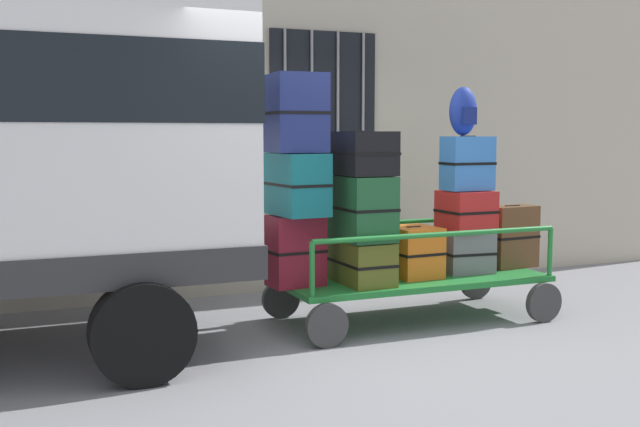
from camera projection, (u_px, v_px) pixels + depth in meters
ground_plane at (329, 341)px, 6.20m from camera, size 40.00×40.00×0.00m
building_wall at (245, 54)px, 7.95m from camera, size 12.00×0.37×5.00m
luggage_cart at (411, 283)px, 6.88m from camera, size 2.46×1.11×0.40m
cart_railing at (412, 235)px, 6.83m from camera, size 2.35×0.98×0.45m
suitcase_left_bottom at (296, 251)px, 6.41m from camera, size 0.48×0.35×0.60m
suitcase_left_middle at (296, 184)px, 6.34m from camera, size 0.42×0.65×0.52m
suitcase_left_top at (296, 113)px, 6.28m from camera, size 0.46×0.55×0.64m
suitcase_midleft_bottom at (357, 260)px, 6.61m from camera, size 0.40×0.82×0.37m
suitcase_midleft_middle at (357, 207)px, 6.57m from camera, size 0.42×0.82×0.55m
suitcase_midleft_top at (358, 153)px, 6.51m from camera, size 0.42×0.76×0.37m
suitcase_center_bottom at (413, 252)px, 6.82m from camera, size 0.43×0.48×0.45m
suitcase_midright_bottom at (466, 252)px, 7.05m from camera, size 0.48×0.41×0.38m
suitcase_midright_middle at (466, 211)px, 7.02m from camera, size 0.45×0.43×0.38m
suitcase_midright_top at (467, 163)px, 6.96m from camera, size 0.44×0.28×0.50m
suitcase_right_bottom at (512, 236)px, 7.31m from camera, size 0.50×0.30×0.59m
backpack at (463, 111)px, 6.94m from camera, size 0.27×0.22×0.44m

